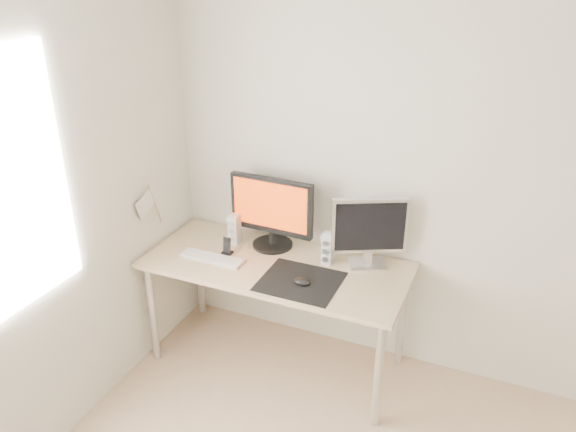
% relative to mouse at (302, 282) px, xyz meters
% --- Properties ---
extents(wall_back, '(3.50, 0.00, 3.50)m').
position_rel_mouse_xyz_m(wall_back, '(0.70, 0.53, 0.50)').
color(wall_back, white).
rests_on(wall_back, ground).
extents(mousepad, '(0.45, 0.40, 0.00)m').
position_rel_mouse_xyz_m(mousepad, '(-0.02, 0.03, -0.02)').
color(mousepad, black).
rests_on(mousepad, desk).
extents(mouse, '(0.10, 0.06, 0.04)m').
position_rel_mouse_xyz_m(mouse, '(0.00, 0.00, 0.00)').
color(mouse, black).
rests_on(mouse, mousepad).
extents(desk, '(1.60, 0.70, 0.73)m').
position_rel_mouse_xyz_m(desk, '(-0.23, 0.16, -0.10)').
color(desk, '#D1B587').
rests_on(desk, ground).
extents(main_monitor, '(0.55, 0.27, 0.47)m').
position_rel_mouse_xyz_m(main_monitor, '(-0.35, 0.36, 0.23)').
color(main_monitor, black).
rests_on(main_monitor, desk).
extents(second_monitor, '(0.42, 0.24, 0.43)m').
position_rel_mouse_xyz_m(second_monitor, '(0.28, 0.36, 0.22)').
color(second_monitor, silver).
rests_on(second_monitor, desk).
extents(speaker_left, '(0.06, 0.08, 0.20)m').
position_rel_mouse_xyz_m(speaker_left, '(-0.59, 0.30, 0.08)').
color(speaker_left, white).
rests_on(speaker_left, desk).
extents(speaker_right, '(0.06, 0.08, 0.20)m').
position_rel_mouse_xyz_m(speaker_right, '(0.05, 0.29, 0.08)').
color(speaker_right, white).
rests_on(speaker_right, desk).
extents(keyboard, '(0.42, 0.12, 0.02)m').
position_rel_mouse_xyz_m(keyboard, '(-0.62, 0.06, -0.01)').
color(keyboard, silver).
rests_on(keyboard, desk).
extents(phone_dock, '(0.06, 0.05, 0.11)m').
position_rel_mouse_xyz_m(phone_dock, '(-0.56, 0.16, 0.01)').
color(phone_dock, black).
rests_on(phone_dock, desk).
extents(pennant, '(0.01, 0.23, 0.29)m').
position_rel_mouse_xyz_m(pennant, '(-1.02, 0.02, 0.30)').
color(pennant, '#A57F54').
rests_on(pennant, wall_left).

